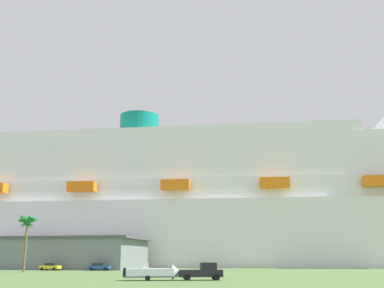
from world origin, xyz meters
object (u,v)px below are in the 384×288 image
(cruise_ship, at_px, (225,211))
(parked_car_blue_suv, at_px, (99,267))
(palm_tree, at_px, (27,226))
(parked_car_yellow_taxi, at_px, (51,266))
(small_boat_on_trailer, at_px, (156,273))
(pickup_truck, at_px, (202,272))

(cruise_ship, distance_m, parked_car_blue_suv, 54.04)
(palm_tree, height_order, parked_car_yellow_taxi, palm_tree)
(parked_car_yellow_taxi, bearing_deg, palm_tree, -89.09)
(cruise_ship, relative_size, parked_car_yellow_taxi, 49.99)
(palm_tree, xyz_separation_m, parked_car_blue_suv, (10.79, 12.95, -7.99))
(cruise_ship, height_order, parked_car_yellow_taxi, cruise_ship)
(parked_car_blue_suv, bearing_deg, parked_car_yellow_taxi, 179.90)
(small_boat_on_trailer, bearing_deg, parked_car_blue_suv, 116.87)
(small_boat_on_trailer, bearing_deg, parked_car_yellow_taxi, 128.00)
(pickup_truck, relative_size, palm_tree, 0.55)
(palm_tree, relative_size, parked_car_yellow_taxi, 2.30)
(cruise_ship, relative_size, palm_tree, 21.73)
(pickup_truck, height_order, parked_car_yellow_taxi, pickup_truck)
(cruise_ship, bearing_deg, small_boat_on_trailer, -93.49)
(small_boat_on_trailer, xyz_separation_m, palm_tree, (-31.04, 27.02, 7.87))
(pickup_truck, bearing_deg, small_boat_on_trailer, -167.26)
(cruise_ship, relative_size, parked_car_blue_suv, 49.48)
(palm_tree, bearing_deg, pickup_truck, -34.86)
(parked_car_yellow_taxi, bearing_deg, parked_car_blue_suv, -0.10)
(small_boat_on_trailer, height_order, parked_car_yellow_taxi, small_boat_on_trailer)
(cruise_ship, relative_size, small_boat_on_trailer, 28.04)
(cruise_ship, distance_m, small_boat_on_trailer, 86.53)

